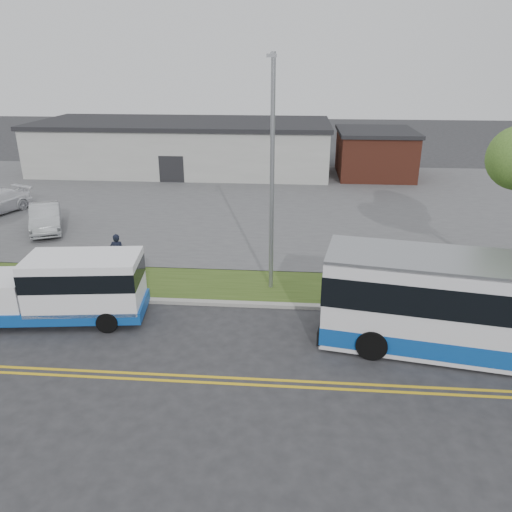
# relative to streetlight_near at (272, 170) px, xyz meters

# --- Properties ---
(ground) EXTENTS (140.00, 140.00, 0.00)m
(ground) POSITION_rel_streetlight_near_xyz_m (-3.00, -2.73, -5.23)
(ground) COLOR #28282B
(ground) RESTS_ON ground
(lane_line_north) EXTENTS (70.00, 0.12, 0.01)m
(lane_line_north) POSITION_rel_streetlight_near_xyz_m (-3.00, -6.58, -5.23)
(lane_line_north) COLOR gold
(lane_line_north) RESTS_ON ground
(lane_line_south) EXTENTS (70.00, 0.12, 0.01)m
(lane_line_south) POSITION_rel_streetlight_near_xyz_m (-3.00, -6.88, -5.23)
(lane_line_south) COLOR gold
(lane_line_south) RESTS_ON ground
(curb) EXTENTS (80.00, 0.30, 0.15)m
(curb) POSITION_rel_streetlight_near_xyz_m (-3.00, -1.63, -5.16)
(curb) COLOR #9E9B93
(curb) RESTS_ON ground
(verge) EXTENTS (80.00, 3.30, 0.10)m
(verge) POSITION_rel_streetlight_near_xyz_m (-3.00, 0.17, -5.18)
(verge) COLOR #304717
(verge) RESTS_ON ground
(parking_lot) EXTENTS (80.00, 25.00, 0.10)m
(parking_lot) POSITION_rel_streetlight_near_xyz_m (-3.00, 14.27, -5.18)
(parking_lot) COLOR #4C4C4F
(parking_lot) RESTS_ON ground
(commercial_building) EXTENTS (25.40, 10.40, 4.35)m
(commercial_building) POSITION_rel_streetlight_near_xyz_m (-9.00, 24.27, -3.05)
(commercial_building) COLOR #9E9E99
(commercial_building) RESTS_ON ground
(brick_wing) EXTENTS (6.30, 7.30, 3.90)m
(brick_wing) POSITION_rel_streetlight_near_xyz_m (7.50, 23.27, -3.27)
(brick_wing) COLOR brown
(brick_wing) RESTS_ON ground
(streetlight_near) EXTENTS (0.35, 1.53, 9.50)m
(streetlight_near) POSITION_rel_streetlight_near_xyz_m (0.00, 0.00, 0.00)
(streetlight_near) COLOR gray
(streetlight_near) RESTS_ON verge
(shuttle_bus) EXTENTS (6.93, 2.96, 2.58)m
(shuttle_bus) POSITION_rel_streetlight_near_xyz_m (-7.47, -3.28, -3.85)
(shuttle_bus) COLOR #0D4296
(shuttle_bus) RESTS_ON ground
(transit_bus) EXTENTS (12.34, 4.77, 3.34)m
(transit_bus) POSITION_rel_streetlight_near_xyz_m (8.01, -4.53, -3.54)
(transit_bus) COLOR silver
(transit_bus) RESTS_ON ground
(pedestrian) EXTENTS (0.70, 0.50, 1.81)m
(pedestrian) POSITION_rel_streetlight_near_xyz_m (-7.17, 1.27, -4.23)
(pedestrian) COLOR black
(pedestrian) RESTS_ON verge
(parked_car_a) EXTENTS (3.39, 4.83, 1.51)m
(parked_car_a) POSITION_rel_streetlight_near_xyz_m (-13.33, 6.74, -4.38)
(parked_car_a) COLOR #A2A5A9
(parked_car_a) RESTS_ON parking_lot
(grocery_bag_left) EXTENTS (0.32, 0.32, 0.32)m
(grocery_bag_left) POSITION_rel_streetlight_near_xyz_m (-7.47, 1.02, -4.97)
(grocery_bag_left) COLOR white
(grocery_bag_left) RESTS_ON verge
(grocery_bag_right) EXTENTS (0.32, 0.32, 0.32)m
(grocery_bag_right) POSITION_rel_streetlight_near_xyz_m (-6.87, 1.52, -4.97)
(grocery_bag_right) COLOR white
(grocery_bag_right) RESTS_ON verge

